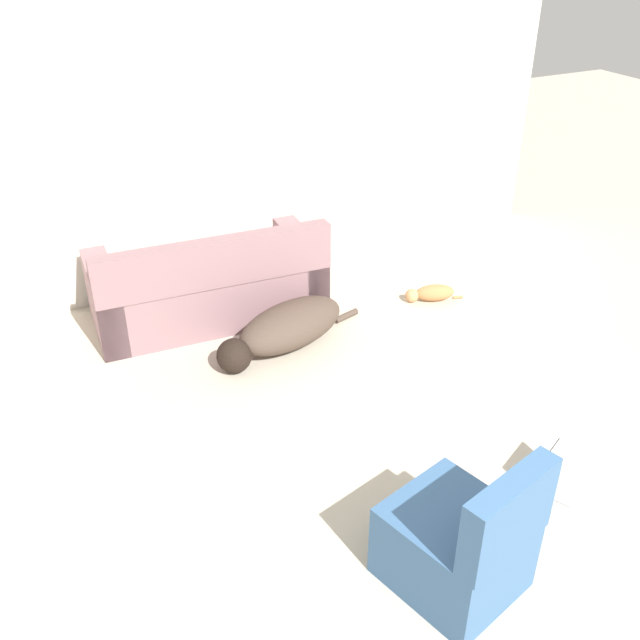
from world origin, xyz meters
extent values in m
cube|color=silver|center=(0.00, 4.70, 1.39)|extent=(6.60, 0.06, 2.78)
cube|color=gray|center=(-0.39, 4.07, 0.23)|extent=(1.90, 0.94, 0.45)
cube|color=gray|center=(-0.41, 3.72, 0.64)|extent=(1.86, 0.25, 0.37)
cube|color=gray|center=(0.43, 4.02, 0.30)|extent=(0.25, 0.83, 0.59)
cube|color=gray|center=(-1.21, 4.12, 0.30)|extent=(0.25, 0.83, 0.59)
ellipsoid|color=#4C3D33|center=(0.03, 3.34, 0.18)|extent=(1.03, 0.67, 0.35)
sphere|color=black|center=(-0.50, 3.19, 0.13)|extent=(0.32, 0.32, 0.26)
cylinder|color=#4C3D33|center=(0.60, 3.49, 0.03)|extent=(0.24, 0.11, 0.05)
ellipsoid|color=#BC7A47|center=(1.44, 3.43, 0.07)|extent=(0.37, 0.25, 0.14)
sphere|color=tan|center=(1.25, 3.50, 0.06)|extent=(0.15, 0.15, 0.12)
cylinder|color=#BC7A47|center=(1.64, 3.36, 0.01)|extent=(0.09, 0.05, 0.02)
cube|color=#B7B7BC|center=(0.83, 1.19, 0.01)|extent=(0.37, 0.33, 0.02)
cube|color=#B7B7BC|center=(0.76, 1.32, 0.12)|extent=(0.31, 0.21, 0.22)
cube|color=black|center=(0.77, 1.31, 0.12)|extent=(0.28, 0.19, 0.19)
cube|color=#385B84|center=(-0.17, 0.94, 0.22)|extent=(0.71, 0.76, 0.44)
cube|color=#385B84|center=(-0.10, 0.68, 0.65)|extent=(0.58, 0.27, 0.42)
camera|label=1|loc=(-1.87, -0.99, 3.03)|focal=40.00mm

